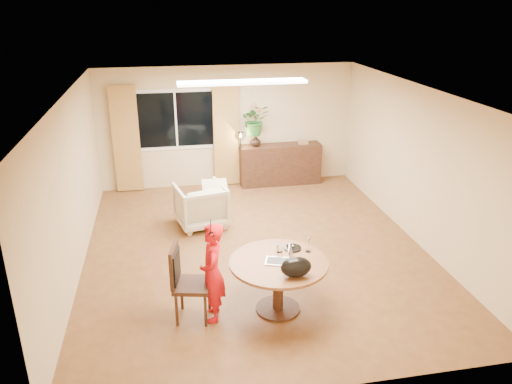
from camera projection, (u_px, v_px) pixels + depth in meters
floor at (256, 249)px, 8.28m from camera, size 6.50×6.50×0.00m
ceiling at (256, 93)px, 7.34m from camera, size 6.50×6.50×0.00m
wall_back at (228, 126)px, 10.78m from camera, size 5.50×0.00×5.50m
wall_left at (72, 187)px, 7.33m from camera, size 0.00×6.50×6.50m
wall_right at (418, 165)px, 8.29m from camera, size 0.00×6.50×6.50m
window at (176, 120)px, 10.50m from camera, size 1.70×0.03×1.30m
curtain_left at (126, 139)px, 10.38m from camera, size 0.55×0.08×2.25m
curtain_right at (226, 135)px, 10.75m from camera, size 0.55×0.08×2.25m
ceiling_panel at (242, 82)px, 8.45m from camera, size 2.20×0.35×0.05m
dining_table at (278, 272)px, 6.49m from camera, size 1.29×1.29×0.73m
dining_chair at (192, 283)px, 6.34m from camera, size 0.58×0.55×1.04m
child at (212, 272)px, 6.30m from camera, size 0.52×0.37×1.33m
laptop at (278, 254)px, 6.37m from camera, size 0.41×0.33×0.23m
tumbler at (280, 248)px, 6.65m from camera, size 0.08×0.08×0.12m
wine_glass at (308, 245)px, 6.63m from camera, size 0.09×0.09×0.21m
pot_lid at (293, 247)px, 6.74m from camera, size 0.24×0.24×0.04m
handbag at (296, 267)px, 6.04m from camera, size 0.43×0.33×0.26m
armchair at (201, 205)px, 9.04m from camera, size 1.01×1.02×0.79m
throw at (215, 184)px, 8.90m from camera, size 0.46×0.56×0.03m
sideboard at (280, 164)px, 11.07m from camera, size 1.79×0.44×0.89m
vase at (255, 141)px, 10.77m from camera, size 0.28×0.28×0.25m
bouquet at (255, 120)px, 10.60m from camera, size 0.60×0.52×0.66m
book_stack at (303, 142)px, 10.98m from camera, size 0.24×0.20×0.08m
desk_lamp at (240, 140)px, 10.64m from camera, size 0.15×0.15×0.36m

